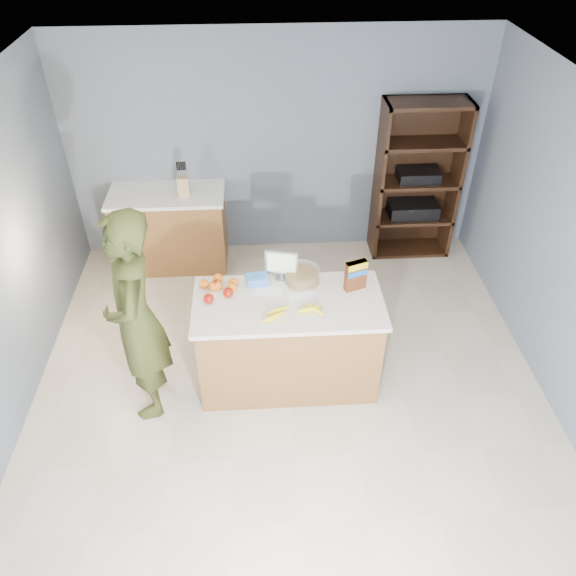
{
  "coord_description": "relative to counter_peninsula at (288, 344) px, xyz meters",
  "views": [
    {
      "loc": [
        -0.22,
        -3.21,
        3.8
      ],
      "look_at": [
        0.0,
        0.35,
        1.0
      ],
      "focal_mm": 35.0,
      "sensor_mm": 36.0,
      "label": 1
    }
  ],
  "objects": [
    {
      "name": "oranges",
      "position": [
        -0.56,
        0.22,
        0.53
      ],
      "size": [
        0.33,
        0.21,
        0.08
      ],
      "color": "orange",
      "rests_on": "counter_peninsula"
    },
    {
      "name": "cereal_box",
      "position": [
        0.56,
        0.14,
        0.64
      ],
      "size": [
        0.19,
        0.12,
        0.27
      ],
      "color": "#592B14",
      "rests_on": "counter_peninsula"
    },
    {
      "name": "envelopes",
      "position": [
        -0.02,
        0.1,
        0.49
      ],
      "size": [
        0.5,
        0.21,
        0.0
      ],
      "color": "white",
      "rests_on": "counter_peninsula"
    },
    {
      "name": "back_cabinet",
      "position": [
        -1.2,
        1.9,
        0.04
      ],
      "size": [
        1.24,
        0.62,
        0.9
      ],
      "color": "brown",
      "rests_on": "ground"
    },
    {
      "name": "shelving_unit",
      "position": [
        1.55,
        2.05,
        0.45
      ],
      "size": [
        0.9,
        0.4,
        1.8
      ],
      "color": "black",
      "rests_on": "ground"
    },
    {
      "name": "floor",
      "position": [
        0.0,
        -0.3,
        -0.42
      ],
      "size": [
        4.5,
        5.0,
        0.02
      ],
      "primitive_type": "cube",
      "color": "beige",
      "rests_on": "ground"
    },
    {
      "name": "bananas",
      "position": [
        0.04,
        -0.15,
        0.51
      ],
      "size": [
        0.52,
        0.24,
        0.05
      ],
      "color": "yellow",
      "rests_on": "counter_peninsula"
    },
    {
      "name": "salad_bowl",
      "position": [
        0.13,
        0.26,
        0.54
      ],
      "size": [
        0.3,
        0.3,
        0.13
      ],
      "color": "#267219",
      "rests_on": "counter_peninsula"
    },
    {
      "name": "counter_peninsula",
      "position": [
        0.0,
        0.0,
        0.0
      ],
      "size": [
        1.56,
        0.76,
        0.9
      ],
      "color": "brown",
      "rests_on": "ground"
    },
    {
      "name": "blue_carton",
      "position": [
        -0.25,
        0.26,
        0.52
      ],
      "size": [
        0.2,
        0.14,
        0.08
      ],
      "primitive_type": "cube",
      "rotation": [
        0.0,
        0.0,
        0.14
      ],
      "color": "blue",
      "rests_on": "counter_peninsula"
    },
    {
      "name": "tv",
      "position": [
        -0.04,
        0.31,
        0.64
      ],
      "size": [
        0.28,
        0.12,
        0.28
      ],
      "color": "silver",
      "rests_on": "counter_peninsula"
    },
    {
      "name": "walls",
      "position": [
        0.0,
        -0.3,
        1.24
      ],
      "size": [
        4.52,
        5.02,
        2.51
      ],
      "color": "slate",
      "rests_on": "ground"
    },
    {
      "name": "person",
      "position": [
        -1.19,
        -0.19,
        0.52
      ],
      "size": [
        0.56,
        0.75,
        1.87
      ],
      "primitive_type": "imported",
      "rotation": [
        0.0,
        0.0,
        -1.4
      ],
      "color": "#333B17",
      "rests_on": "ground"
    },
    {
      "name": "knife_block",
      "position": [
        -0.99,
        1.82,
        0.6
      ],
      "size": [
        0.12,
        0.1,
        0.31
      ],
      "color": "tan",
      "rests_on": "back_cabinet"
    },
    {
      "name": "apples",
      "position": [
        -0.58,
        0.1,
        0.53
      ],
      "size": [
        0.24,
        0.26,
        0.09
      ],
      "color": "maroon",
      "rests_on": "counter_peninsula"
    }
  ]
}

